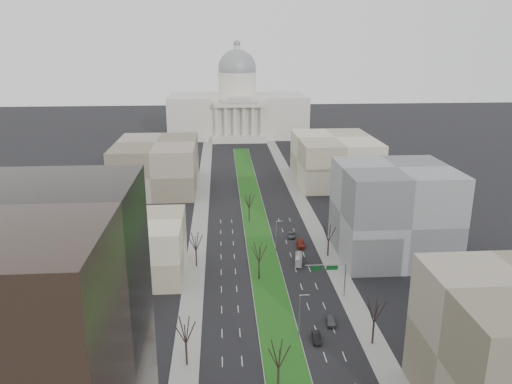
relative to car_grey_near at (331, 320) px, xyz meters
name	(u,v)px	position (x,y,z in m)	size (l,w,h in m)	color
ground	(255,221)	(-10.92, 60.52, -0.77)	(600.00, 600.00, 0.00)	black
median	(256,222)	(-10.92, 59.51, -0.66)	(8.00, 222.03, 0.20)	#999993
sidewalk_left	(197,255)	(-28.42, 35.52, -0.69)	(5.00, 330.00, 0.15)	gray
sidewalk_right	(326,251)	(6.58, 35.52, -0.69)	(5.00, 330.00, 0.15)	gray
capitol	(238,108)	(-10.92, 210.11, 15.54)	(80.00, 46.00, 55.00)	beige
building_beige_left	(129,248)	(-43.92, 25.52, 6.23)	(26.00, 22.00, 14.00)	tan
building_grey_right	(393,212)	(23.08, 32.52, 11.23)	(28.00, 26.00, 24.00)	slate
building_far_left	(157,165)	(-45.92, 100.52, 8.23)	(30.00, 40.00, 18.00)	#786F5C
building_far_right	(334,159)	(24.08, 105.52, 8.23)	(30.00, 40.00, 18.00)	tan
tree_left_mid	(185,330)	(-28.12, -11.48, 6.23)	(5.40, 5.40, 9.72)	black
tree_left_far	(196,241)	(-28.12, 28.52, 6.08)	(5.28, 5.28, 9.50)	black
tree_right_mid	(375,310)	(6.28, -7.48, 6.39)	(5.52, 5.52, 9.94)	black
tree_right_far	(329,233)	(6.28, 32.52, 5.76)	(5.04, 5.04, 9.07)	black
tree_median_a	(279,354)	(-12.92, -19.48, 6.23)	(5.40, 5.40, 9.72)	black
tree_median_b	(259,252)	(-12.92, 20.52, 6.23)	(5.40, 5.40, 9.72)	black
tree_median_c	(249,200)	(-12.92, 60.52, 6.23)	(5.40, 5.40, 9.72)	black
streetlamp_median_b	(300,315)	(-7.16, -4.48, 4.04)	(1.90, 0.20, 9.16)	gray
streetlamp_median_c	(276,236)	(-7.16, 35.52, 4.04)	(1.90, 0.20, 9.16)	gray
mast_arm_signs	(333,272)	(2.57, 10.55, 5.34)	(9.12, 0.24, 8.09)	gray
car_grey_near	(331,320)	(0.00, 0.00, 0.00)	(1.81, 4.49, 1.53)	#4F5157
car_black	(317,337)	(-4.00, -5.70, -0.06)	(1.50, 4.30, 1.42)	black
car_red	(301,244)	(0.13, 39.55, -0.01)	(2.11, 5.19, 1.51)	maroon
car_grey_far	(292,235)	(-1.39, 46.50, -0.14)	(2.06, 4.48, 1.24)	#474A4E
box_van	(299,259)	(-2.07, 28.95, 0.24)	(1.70, 7.25, 2.02)	white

